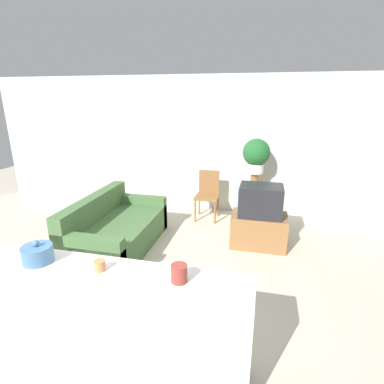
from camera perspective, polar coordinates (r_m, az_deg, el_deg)
The scene contains 12 objects.
ground_plane at distance 3.66m, azimuth -12.31°, elevation -21.47°, with size 14.00×14.00×0.00m, color beige.
wall_back at distance 6.17m, azimuth 0.63°, elevation 8.97°, with size 9.00×0.06×2.70m.
couch at distance 4.88m, azimuth -14.33°, elevation -7.13°, with size 0.99×1.84×0.82m.
tv_stand at distance 4.91m, azimuth 12.55°, elevation -7.12°, with size 0.86×0.52×0.52m.
television at distance 4.73m, azimuth 12.87°, elevation -1.59°, with size 0.66×0.48×0.48m.
wooden_chair at distance 5.80m, azimuth 3.03°, elevation -0.06°, with size 0.44×0.44×0.93m.
plant_stand at distance 5.86m, azimuth 11.62°, elevation -0.81°, with size 0.15×0.15×0.93m.
potted_plant at distance 5.66m, azimuth 12.13°, elevation 7.07°, with size 0.50×0.50×0.64m.
foreground_counter at distance 2.93m, azimuth -18.69°, elevation -21.50°, with size 2.74×0.44×0.95m.
decorative_bowl at distance 2.88m, azimuth -27.35°, elevation -10.41°, with size 0.25×0.25×0.20m.
candle_jar at distance 2.58m, azimuth -17.15°, elevation -13.20°, with size 0.09×0.09×0.09m.
coffee_tin at distance 2.33m, azimuth -2.47°, elevation -15.22°, with size 0.12×0.12×0.14m.
Camera 1 is at (1.35, -2.52, 2.29)m, focal length 28.00 mm.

